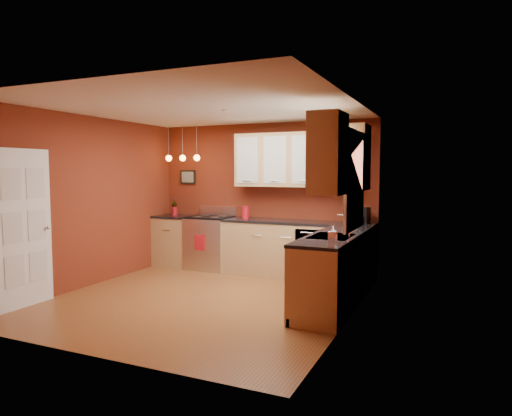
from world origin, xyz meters
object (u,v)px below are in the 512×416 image
at_px(gas_range, 210,242).
at_px(soap_pump, 333,234).
at_px(coffee_maker, 363,216).
at_px(red_canister, 245,212).
at_px(sink, 332,238).

distance_m(gas_range, soap_pump, 3.45).
bearing_deg(coffee_maker, red_canister, -162.83).
relative_size(red_canister, soap_pump, 1.12).
height_order(gas_range, soap_pump, soap_pump).
bearing_deg(coffee_maker, sink, -77.65).
height_order(coffee_maker, soap_pump, coffee_maker).
xyz_separation_m(gas_range, coffee_maker, (2.72, 0.06, 0.58)).
bearing_deg(sink, soap_pump, -74.27).
relative_size(sink, red_canister, 3.31).
bearing_deg(soap_pump, sink, 105.73).
bearing_deg(sink, red_canister, 141.67).
distance_m(sink, red_canister, 2.46).
distance_m(red_canister, coffee_maker, 2.03).
bearing_deg(sink, gas_range, 150.22).
xyz_separation_m(gas_range, red_canister, (0.69, 0.02, 0.57)).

